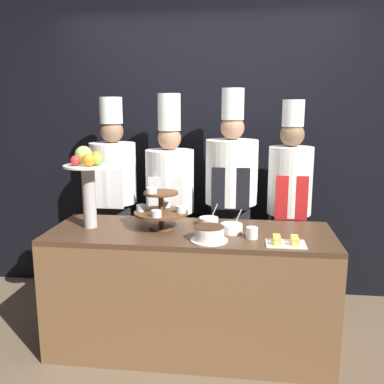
{
  "coord_description": "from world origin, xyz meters",
  "views": [
    {
      "loc": [
        0.35,
        -2.43,
        1.7
      ],
      "look_at": [
        0.0,
        0.44,
        1.11
      ],
      "focal_mm": 40.0,
      "sensor_mm": 36.0,
      "label": 1
    }
  ],
  "objects_px": {
    "cake_square_tray": "(286,242)",
    "chef_left": "(114,193)",
    "tiered_stand": "(161,209)",
    "chef_center_left": "(170,197)",
    "cup_white": "(252,233)",
    "serving_bowl_far": "(209,221)",
    "chef_right": "(289,199)",
    "cake_round": "(209,234)",
    "fruit_pedestal": "(88,174)",
    "serving_bowl_near": "(232,228)",
    "chef_center_right": "(231,194)"
  },
  "relations": [
    {
      "from": "cake_square_tray",
      "to": "chef_left",
      "type": "xyz_separation_m",
      "value": [
        -1.35,
        0.86,
        0.1
      ]
    },
    {
      "from": "tiered_stand",
      "to": "chef_center_left",
      "type": "xyz_separation_m",
      "value": [
        -0.04,
        0.62,
        -0.06
      ]
    },
    {
      "from": "cup_white",
      "to": "chef_center_left",
      "type": "xyz_separation_m",
      "value": [
        -0.67,
        0.77,
        0.05
      ]
    },
    {
      "from": "serving_bowl_far",
      "to": "chef_right",
      "type": "distance_m",
      "value": 0.79
    },
    {
      "from": "tiered_stand",
      "to": "cake_round",
      "type": "xyz_separation_m",
      "value": [
        0.35,
        -0.23,
        -0.1
      ]
    },
    {
      "from": "fruit_pedestal",
      "to": "chef_center_left",
      "type": "bearing_deg",
      "value": 54.25
    },
    {
      "from": "serving_bowl_far",
      "to": "cup_white",
      "type": "bearing_deg",
      "value": -41.3
    },
    {
      "from": "fruit_pedestal",
      "to": "cup_white",
      "type": "relative_size",
      "value": 7.55
    },
    {
      "from": "chef_left",
      "to": "cake_round",
      "type": "bearing_deg",
      "value": -44.12
    },
    {
      "from": "cake_round",
      "to": "cake_square_tray",
      "type": "relative_size",
      "value": 0.98
    },
    {
      "from": "cup_white",
      "to": "chef_right",
      "type": "xyz_separation_m",
      "value": [
        0.31,
        0.77,
        0.07
      ]
    },
    {
      "from": "chef_right",
      "to": "serving_bowl_near",
      "type": "bearing_deg",
      "value": -123.82
    },
    {
      "from": "cake_square_tray",
      "to": "serving_bowl_near",
      "type": "bearing_deg",
      "value": 149.02
    },
    {
      "from": "cup_white",
      "to": "cake_square_tray",
      "type": "bearing_deg",
      "value": -24.46
    },
    {
      "from": "cup_white",
      "to": "chef_left",
      "type": "distance_m",
      "value": 1.38
    },
    {
      "from": "cup_white",
      "to": "chef_center_right",
      "type": "relative_size",
      "value": 0.04
    },
    {
      "from": "cake_square_tray",
      "to": "chef_right",
      "type": "xyz_separation_m",
      "value": [
        0.1,
        0.86,
        0.09
      ]
    },
    {
      "from": "tiered_stand",
      "to": "cake_square_tray",
      "type": "xyz_separation_m",
      "value": [
        0.83,
        -0.24,
        -0.12
      ]
    },
    {
      "from": "chef_left",
      "to": "chef_right",
      "type": "relative_size",
      "value": 1.01
    },
    {
      "from": "cake_round",
      "to": "serving_bowl_near",
      "type": "xyz_separation_m",
      "value": [
        0.13,
        0.19,
        -0.01
      ]
    },
    {
      "from": "cup_white",
      "to": "serving_bowl_near",
      "type": "bearing_deg",
      "value": 140.54
    },
    {
      "from": "cup_white",
      "to": "cake_square_tray",
      "type": "height_order",
      "value": "cup_white"
    },
    {
      "from": "cake_square_tray",
      "to": "chef_center_right",
      "type": "bearing_deg",
      "value": 112.97
    },
    {
      "from": "cup_white",
      "to": "chef_right",
      "type": "relative_size",
      "value": 0.04
    },
    {
      "from": "chef_center_right",
      "to": "serving_bowl_near",
      "type": "bearing_deg",
      "value": -87.75
    },
    {
      "from": "serving_bowl_far",
      "to": "chef_center_left",
      "type": "xyz_separation_m",
      "value": [
        -0.37,
        0.5,
        0.06
      ]
    },
    {
      "from": "chef_left",
      "to": "chef_center_right",
      "type": "distance_m",
      "value": 0.99
    },
    {
      "from": "serving_bowl_near",
      "to": "cake_round",
      "type": "bearing_deg",
      "value": -124.75
    },
    {
      "from": "chef_center_left",
      "to": "chef_right",
      "type": "bearing_deg",
      "value": -0.0
    },
    {
      "from": "cake_square_tray",
      "to": "chef_left",
      "type": "distance_m",
      "value": 1.61
    },
    {
      "from": "serving_bowl_near",
      "to": "chef_center_left",
      "type": "bearing_deg",
      "value": 128.95
    },
    {
      "from": "chef_center_left",
      "to": "chef_center_right",
      "type": "height_order",
      "value": "chef_center_right"
    },
    {
      "from": "cake_square_tray",
      "to": "chef_center_right",
      "type": "relative_size",
      "value": 0.13
    },
    {
      "from": "cake_round",
      "to": "chef_right",
      "type": "bearing_deg",
      "value": 55.97
    },
    {
      "from": "cake_round",
      "to": "cup_white",
      "type": "bearing_deg",
      "value": 17.14
    },
    {
      "from": "cup_white",
      "to": "chef_left",
      "type": "bearing_deg",
      "value": 146.15
    },
    {
      "from": "cake_square_tray",
      "to": "serving_bowl_far",
      "type": "bearing_deg",
      "value": 144.75
    },
    {
      "from": "chef_center_left",
      "to": "chef_center_right",
      "type": "distance_m",
      "value": 0.51
    },
    {
      "from": "chef_center_right",
      "to": "cup_white",
      "type": "bearing_deg",
      "value": -78.24
    },
    {
      "from": "chef_left",
      "to": "chef_right",
      "type": "xyz_separation_m",
      "value": [
        1.45,
        -0.0,
        -0.01
      ]
    },
    {
      "from": "serving_bowl_far",
      "to": "chef_center_left",
      "type": "height_order",
      "value": "chef_center_left"
    },
    {
      "from": "chef_center_left",
      "to": "chef_right",
      "type": "xyz_separation_m",
      "value": [
        0.97,
        -0.0,
        0.02
      ]
    },
    {
      "from": "tiered_stand",
      "to": "cup_white",
      "type": "height_order",
      "value": "tiered_stand"
    },
    {
      "from": "chef_right",
      "to": "tiered_stand",
      "type": "bearing_deg",
      "value": -146.22
    },
    {
      "from": "cup_white",
      "to": "chef_right",
      "type": "bearing_deg",
      "value": 68.24
    },
    {
      "from": "serving_bowl_near",
      "to": "cup_white",
      "type": "bearing_deg",
      "value": -39.46
    },
    {
      "from": "fruit_pedestal",
      "to": "serving_bowl_near",
      "type": "relative_size",
      "value": 3.43
    },
    {
      "from": "serving_bowl_far",
      "to": "chef_left",
      "type": "height_order",
      "value": "chef_left"
    },
    {
      "from": "tiered_stand",
      "to": "cup_white",
      "type": "bearing_deg",
      "value": -13.28
    },
    {
      "from": "serving_bowl_near",
      "to": "fruit_pedestal",
      "type": "bearing_deg",
      "value": 178.61
    }
  ]
}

